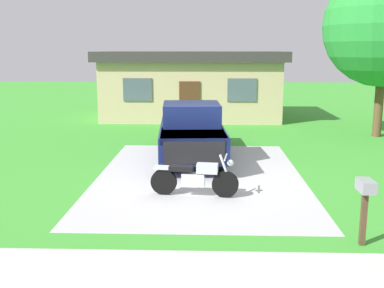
{
  "coord_description": "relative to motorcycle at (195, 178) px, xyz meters",
  "views": [
    {
      "loc": [
        0.23,
        -13.01,
        3.59
      ],
      "look_at": [
        -0.23,
        0.26,
        0.9
      ],
      "focal_mm": 43.62,
      "sensor_mm": 36.0,
      "label": 1
    }
  ],
  "objects": [
    {
      "name": "pickup_truck",
      "position": [
        -0.25,
        4.22,
        0.48
      ],
      "size": [
        2.38,
        5.74,
        1.9
      ],
      "color": "black",
      "rests_on": "ground"
    },
    {
      "name": "neighbor_house",
      "position": [
        -0.58,
        13.82,
        1.32
      ],
      "size": [
        9.6,
        5.6,
        3.5
      ],
      "color": "tan",
      "rests_on": "ground"
    },
    {
      "name": "motorcycle",
      "position": [
        0.0,
        0.0,
        0.0
      ],
      "size": [
        2.21,
        0.7,
        1.09
      ],
      "color": "black",
      "rests_on": "ground"
    },
    {
      "name": "mailbox",
      "position": [
        3.21,
        -2.88,
        0.51
      ],
      "size": [
        0.26,
        0.48,
        1.26
      ],
      "color": "#4C3823",
      "rests_on": "ground"
    },
    {
      "name": "sidewalk_strip",
      "position": [
        0.09,
        -4.17,
        -0.47
      ],
      "size": [
        36.0,
        1.8,
        0.01
      ],
      "primitive_type": "cube",
      "color": "#BABAB5",
      "rests_on": "ground"
    },
    {
      "name": "ground_plane",
      "position": [
        0.09,
        1.83,
        -0.47
      ],
      "size": [
        80.0,
        80.0,
        0.0
      ],
      "primitive_type": "plane",
      "color": "green"
    },
    {
      "name": "driveway_pad",
      "position": [
        0.09,
        1.83,
        -0.47
      ],
      "size": [
        5.86,
        8.7,
        0.01
      ],
      "primitive_type": "cube",
      "color": "#B1B1B1",
      "rests_on": "ground"
    }
  ]
}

